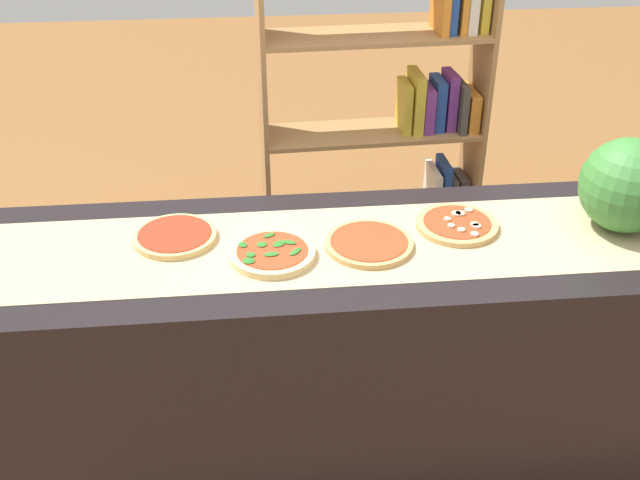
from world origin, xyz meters
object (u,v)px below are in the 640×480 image
at_px(pizza_mushroom_3, 457,224).
at_px(watermelon, 628,185).
at_px(pizza_spinach_1, 272,253).
at_px(pizza_plain_2, 369,243).
at_px(bookshelf, 401,135).
at_px(pizza_plain_0, 175,236).

height_order(pizza_mushroom_3, watermelon, watermelon).
bearing_deg(pizza_spinach_1, pizza_mushroom_3, 11.19).
height_order(pizza_plain_2, bookshelf, bookshelf).
bearing_deg(pizza_spinach_1, pizza_plain_2, 5.85).
relative_size(pizza_plain_0, watermelon, 0.86).
relative_size(pizza_spinach_1, pizza_plain_2, 0.96).
bearing_deg(pizza_plain_0, pizza_plain_2, -9.55).
xyz_separation_m(pizza_plain_0, pizza_mushroom_3, (0.88, -0.01, -0.00)).
distance_m(pizza_plain_2, bookshelf, 1.10).
relative_size(pizza_spinach_1, bookshelf, 0.15).
height_order(watermelon, bookshelf, bookshelf).
bearing_deg(pizza_plain_2, watermelon, 2.94).
height_order(pizza_spinach_1, watermelon, watermelon).
distance_m(pizza_plain_0, watermelon, 1.40).
xyz_separation_m(pizza_plain_2, watermelon, (0.80, 0.04, 0.14)).
distance_m(pizza_spinach_1, pizza_mushroom_3, 0.60).
xyz_separation_m(pizza_mushroom_3, watermelon, (0.51, -0.04, 0.13)).
relative_size(pizza_plain_0, pizza_spinach_1, 1.00).
bearing_deg(bookshelf, pizza_spinach_1, -119.07).
height_order(pizza_plain_0, watermelon, watermelon).
distance_m(pizza_spinach_1, bookshelf, 1.24).
bearing_deg(pizza_plain_2, pizza_mushroom_3, 16.34).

